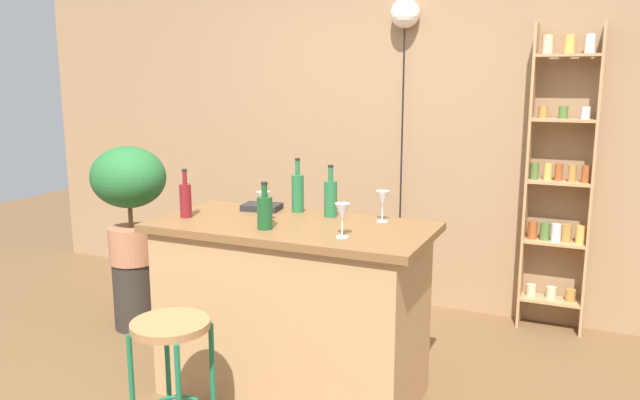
% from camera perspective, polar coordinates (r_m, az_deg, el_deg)
% --- Properties ---
extents(back_wall, '(6.40, 0.10, 2.80)m').
position_cam_1_polar(back_wall, '(4.70, 6.46, 7.56)').
color(back_wall, '#997551').
rests_on(back_wall, ground).
extents(kitchen_counter, '(1.45, 0.71, 0.94)m').
position_cam_1_polar(kitchen_counter, '(3.38, -2.54, -9.89)').
color(kitchen_counter, tan).
rests_on(kitchen_counter, ground).
extents(bar_stool, '(0.35, 0.35, 0.63)m').
position_cam_1_polar(bar_stool, '(2.94, -13.36, -13.55)').
color(bar_stool, '#196642').
rests_on(bar_stool, ground).
extents(spice_shelf, '(0.42, 0.16, 2.02)m').
position_cam_1_polar(spice_shelf, '(4.37, 20.98, 1.66)').
color(spice_shelf, tan).
rests_on(spice_shelf, ground).
extents(plant_stool, '(0.29, 0.29, 0.46)m').
position_cam_1_polar(plant_stool, '(4.49, -16.49, -8.27)').
color(plant_stool, '#2D2823').
rests_on(plant_stool, ground).
extents(potted_plant, '(0.51, 0.46, 0.78)m').
position_cam_1_polar(potted_plant, '(4.31, -17.02, 0.83)').
color(potted_plant, '#A86B4C').
rests_on(potted_plant, plant_stool).
extents(bottle_spirits_clear, '(0.07, 0.07, 0.28)m').
position_cam_1_polar(bottle_spirits_clear, '(3.38, 0.97, 0.25)').
color(bottle_spirits_clear, '#236638').
rests_on(bottle_spirits_clear, kitchen_counter).
extents(bottle_sauce_amber, '(0.08, 0.08, 0.24)m').
position_cam_1_polar(bottle_sauce_amber, '(3.12, -5.06, -1.05)').
color(bottle_sauce_amber, '#194C23').
rests_on(bottle_sauce_amber, kitchen_counter).
extents(bottle_wine_red, '(0.07, 0.07, 0.30)m').
position_cam_1_polar(bottle_wine_red, '(3.50, -2.05, 0.75)').
color(bottle_wine_red, '#236638').
rests_on(bottle_wine_red, kitchen_counter).
extents(bottle_soda_blue, '(0.06, 0.06, 0.26)m').
position_cam_1_polar(bottle_soda_blue, '(3.44, -12.16, 0.07)').
color(bottle_soda_blue, maroon).
rests_on(bottle_soda_blue, kitchen_counter).
extents(wine_glass_left, '(0.07, 0.07, 0.16)m').
position_cam_1_polar(wine_glass_left, '(3.25, -5.19, -0.05)').
color(wine_glass_left, silver).
rests_on(wine_glass_left, kitchen_counter).
extents(wine_glass_center, '(0.07, 0.07, 0.16)m').
position_cam_1_polar(wine_glass_center, '(2.93, 2.05, -1.21)').
color(wine_glass_center, silver).
rests_on(wine_glass_center, kitchen_counter).
extents(wine_glass_right, '(0.07, 0.07, 0.16)m').
position_cam_1_polar(wine_glass_right, '(3.27, 5.73, 0.02)').
color(wine_glass_right, silver).
rests_on(wine_glass_right, kitchen_counter).
extents(cookbook, '(0.23, 0.18, 0.03)m').
position_cam_1_polar(cookbook, '(3.58, -5.32, -0.64)').
color(cookbook, black).
rests_on(cookbook, kitchen_counter).
extents(pendant_globe_light, '(0.21, 0.21, 2.23)m').
position_cam_1_polar(pendant_globe_light, '(4.57, 7.75, 16.06)').
color(pendant_globe_light, black).
rests_on(pendant_globe_light, ground).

